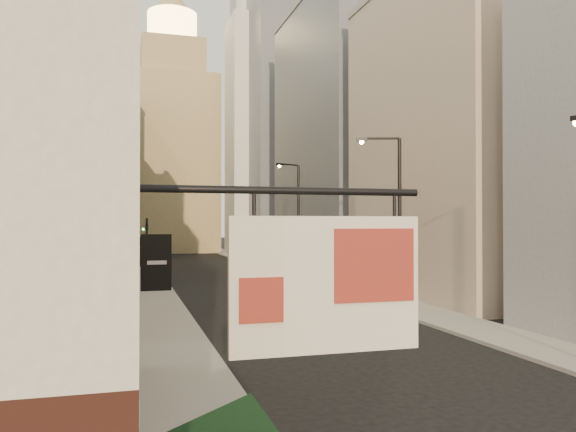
{
  "coord_description": "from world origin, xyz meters",
  "views": [
    {
      "loc": [
        -8.05,
        -1.25,
        4.64
      ],
      "look_at": [
        -1.39,
        21.91,
        4.95
      ],
      "focal_mm": 35.0,
      "sensor_mm": 36.0,
      "label": 1
    }
  ],
  "objects_px": {
    "clock_tower": "(172,144)",
    "white_tower": "(257,127)",
    "streetlamp_mid": "(395,211)",
    "traffic_light_right": "(341,234)",
    "streetlamp_far": "(296,213)",
    "traffic_light_left": "(147,237)"
  },
  "relations": [
    {
      "from": "clock_tower",
      "to": "white_tower",
      "type": "distance_m",
      "value": 17.83
    },
    {
      "from": "white_tower",
      "to": "streetlamp_mid",
      "type": "xyz_separation_m",
      "value": [
        -4.01,
        -51.56,
        -13.28
      ]
    },
    {
      "from": "clock_tower",
      "to": "traffic_light_right",
      "type": "height_order",
      "value": "clock_tower"
    },
    {
      "from": "streetlamp_mid",
      "to": "streetlamp_far",
      "type": "xyz_separation_m",
      "value": [
        0.06,
        18.72,
        0.23
      ]
    },
    {
      "from": "traffic_light_left",
      "to": "streetlamp_far",
      "type": "bearing_deg",
      "value": -139.22
    },
    {
      "from": "white_tower",
      "to": "streetlamp_mid",
      "type": "bearing_deg",
      "value": -94.45
    },
    {
      "from": "white_tower",
      "to": "traffic_light_left",
      "type": "xyz_separation_m",
      "value": [
        -16.66,
        -37.18,
        -14.98
      ]
    },
    {
      "from": "traffic_light_right",
      "to": "clock_tower",
      "type": "bearing_deg",
      "value": -77.5
    },
    {
      "from": "streetlamp_mid",
      "to": "streetlamp_far",
      "type": "bearing_deg",
      "value": 107.34
    },
    {
      "from": "clock_tower",
      "to": "traffic_light_left",
      "type": "distance_m",
      "value": 53.37
    },
    {
      "from": "clock_tower",
      "to": "streetlamp_mid",
      "type": "bearing_deg",
      "value": -83.91
    },
    {
      "from": "traffic_light_left",
      "to": "traffic_light_right",
      "type": "height_order",
      "value": "same"
    },
    {
      "from": "clock_tower",
      "to": "streetlamp_far",
      "type": "xyz_separation_m",
      "value": [
        7.05,
        -46.84,
        -12.08
      ]
    },
    {
      "from": "streetlamp_mid",
      "to": "traffic_light_left",
      "type": "distance_m",
      "value": 19.22
    },
    {
      "from": "streetlamp_far",
      "to": "traffic_light_left",
      "type": "relative_size",
      "value": 1.94
    },
    {
      "from": "streetlamp_mid",
      "to": "traffic_light_left",
      "type": "relative_size",
      "value": 1.86
    },
    {
      "from": "streetlamp_mid",
      "to": "traffic_light_right",
      "type": "relative_size",
      "value": 1.86
    },
    {
      "from": "clock_tower",
      "to": "white_tower",
      "type": "relative_size",
      "value": 1.08
    },
    {
      "from": "streetlamp_mid",
      "to": "traffic_light_left",
      "type": "height_order",
      "value": "streetlamp_mid"
    },
    {
      "from": "streetlamp_mid",
      "to": "traffic_light_left",
      "type": "bearing_deg",
      "value": 148.87
    },
    {
      "from": "streetlamp_mid",
      "to": "traffic_light_left",
      "type": "xyz_separation_m",
      "value": [
        -12.65,
        14.37,
        -1.7
      ]
    },
    {
      "from": "streetlamp_far",
      "to": "traffic_light_left",
      "type": "distance_m",
      "value": 13.57
    }
  ]
}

